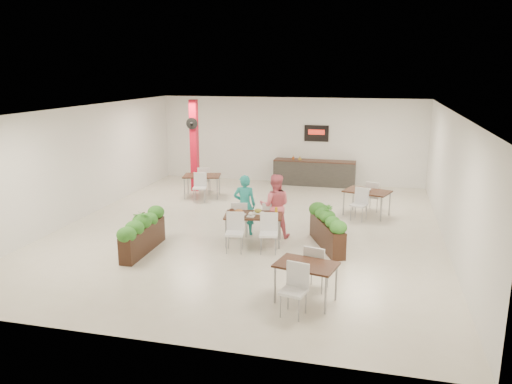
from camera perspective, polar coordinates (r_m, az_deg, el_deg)
ground at (r=13.58m, az=-0.65°, el=-4.18°), size 12.00×12.00×0.00m
room_shell at (r=13.10m, az=-0.68°, el=4.20°), size 10.10×12.10×3.22m
red_column at (r=17.63m, az=-7.06°, el=5.38°), size 0.40×0.41×3.20m
service_counter at (r=18.67m, az=6.68°, el=2.27°), size 3.00×0.64×2.20m
main_table at (r=12.23m, az=-0.33°, el=-3.10°), size 1.51×1.80×0.92m
diner_man at (r=12.89m, az=-1.30°, el=-1.49°), size 0.63×0.47×1.59m
diner_woman at (r=12.70m, az=2.18°, el=-1.59°), size 0.89×0.75×1.64m
planter_left at (r=12.02m, az=-12.83°, el=-4.37°), size 0.42×1.96×1.03m
planter_right at (r=12.15m, az=8.13°, el=-3.99°), size 1.05×1.88×1.05m
side_table_a at (r=16.88m, az=-6.19°, el=1.54°), size 1.35×1.67×0.92m
side_table_b at (r=14.97m, az=12.58°, el=-0.28°), size 1.47×1.67×0.92m
side_table_c at (r=9.28m, az=5.75°, el=-8.93°), size 1.22×1.67×0.92m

